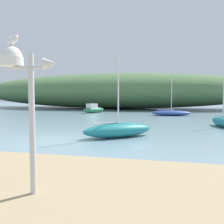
{
  "coord_description": "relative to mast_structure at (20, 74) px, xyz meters",
  "views": [
    {
      "loc": [
        5.5,
        -10.92,
        2.21
      ],
      "look_at": [
        1.65,
        5.85,
        1.03
      ],
      "focal_mm": 38.52,
      "sensor_mm": 36.0,
      "label": 1
    }
  ],
  "objects": [
    {
      "name": "sailboat_far_left",
      "position": [
        6.77,
        13.86,
        -2.25
      ],
      "size": [
        1.51,
        3.07,
        4.03
      ],
      "color": "teal",
      "rests_on": "ground"
    },
    {
      "name": "mast_structure",
      "position": [
        0.0,
        0.0,
        0.0
      ],
      "size": [
        1.24,
        0.47,
        3.0
      ],
      "color": "silver",
      "rests_on": "beach_sand"
    },
    {
      "name": "ground_plane",
      "position": [
        -2.6,
        6.59,
        -2.64
      ],
      "size": [
        120.0,
        120.0,
        0.0
      ],
      "primitive_type": "plane",
      "color": "#7A99A8"
    },
    {
      "name": "distant_hill",
      "position": [
        -6.23,
        36.59,
        0.37
      ],
      "size": [
        51.97,
        14.35,
        6.01
      ],
      "primitive_type": "ellipsoid",
      "color": "#517547",
      "rests_on": "ground"
    },
    {
      "name": "motorboat_centre_water",
      "position": [
        -6.37,
        25.35,
        -2.18
      ],
      "size": [
        2.64,
        3.72,
        1.17
      ],
      "color": "#287A4C",
      "rests_on": "ground"
    },
    {
      "name": "sailboat_west_reach",
      "position": [
        3.38,
        22.97,
        -2.33
      ],
      "size": [
        4.44,
        2.16,
        4.06
      ],
      "color": "#2D4C9E",
      "rests_on": "ground"
    },
    {
      "name": "sailboat_outer_mooring",
      "position": [
        0.4,
        8.07,
        -2.25
      ],
      "size": [
        3.84,
        3.38,
        4.57
      ],
      "color": "teal",
      "rests_on": "ground"
    },
    {
      "name": "seagull_on_radar",
      "position": [
        -0.16,
        0.01,
        0.7
      ],
      "size": [
        0.33,
        0.18,
        0.23
      ],
      "color": "orange",
      "rests_on": "mast_structure"
    }
  ]
}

